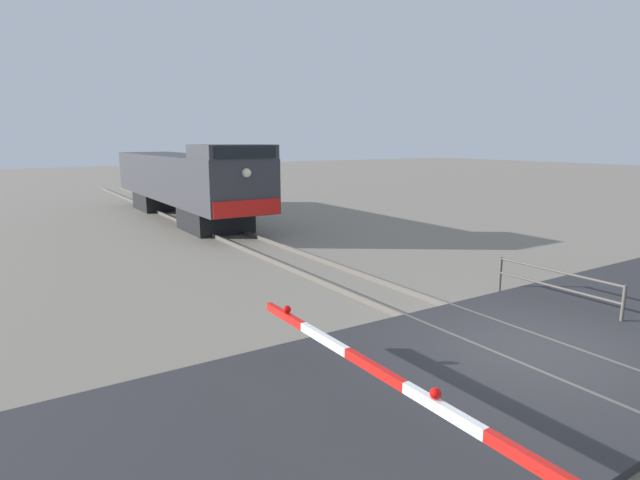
% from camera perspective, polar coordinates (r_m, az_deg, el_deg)
% --- Properties ---
extents(ground_plane, '(160.00, 160.00, 0.00)m').
position_cam_1_polar(ground_plane, '(10.62, 22.84, -11.97)').
color(ground_plane, gray).
extents(rail_track_left, '(0.08, 80.00, 0.15)m').
position_cam_1_polar(rail_track_left, '(10.05, 20.48, -12.68)').
color(rail_track_left, '#59544C').
rests_on(rail_track_left, ground_plane).
extents(rail_track_right, '(0.08, 80.00, 0.15)m').
position_cam_1_polar(rail_track_right, '(11.16, 25.01, -10.61)').
color(rail_track_right, '#59544C').
rests_on(rail_track_right, ground_plane).
extents(road_surface, '(36.00, 5.59, 0.15)m').
position_cam_1_polar(road_surface, '(10.59, 22.87, -11.60)').
color(road_surface, '#2D2D30').
rests_on(road_surface, ground_plane).
extents(locomotive, '(2.99, 15.88, 3.84)m').
position_cam_1_polar(locomotive, '(27.09, -14.95, 6.48)').
color(locomotive, black).
rests_on(locomotive, ground_plane).
extents(crossing_gate, '(0.36, 7.01, 1.17)m').
position_cam_1_polar(crossing_gate, '(5.95, 20.76, -23.01)').
color(crossing_gate, silver).
rests_on(crossing_gate, ground_plane).
extents(guard_railing, '(0.08, 3.27, 0.95)m').
position_cam_1_polar(guard_railing, '(13.58, 24.92, -4.33)').
color(guard_railing, '#4C4742').
rests_on(guard_railing, ground_plane).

